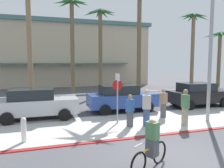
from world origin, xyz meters
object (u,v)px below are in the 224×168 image
Objects in this scene: bollard_2 at (24,130)px; car_silver_1 at (36,103)px; stop_sign_bike_lane at (117,91)px; car_blue_2 at (122,98)px; palm_tree_7 at (220,45)px; cyclist_yellow_1 at (151,145)px; pedestrian_0 at (146,109)px; palm_tree_4 at (100,31)px; palm_tree_5 at (139,17)px; pedestrian_1 at (130,112)px; car_black_3 at (198,94)px; pedestrian_3 at (185,109)px; palm_tree_2 at (28,8)px; palm_tree_3 at (72,25)px; pedestrian_2 at (163,104)px; streetlight_curb at (214,39)px; palm_tree_6 at (194,32)px.

car_silver_1 is (0.34, 3.64, 0.35)m from bollard_2.
stop_sign_bike_lane is 3.03m from car_blue_2.
palm_tree_7 reaches higher than cyclist_yellow_1.
pedestrian_0 reaches higher than bollard_2.
car_blue_2 is (-12.78, -5.39, -4.10)m from palm_tree_7.
palm_tree_5 is at bearing -38.67° from palm_tree_4.
cyclist_yellow_1 is (-0.60, -4.82, -0.98)m from stop_sign_bike_lane.
palm_tree_7 is (13.98, 8.05, 3.29)m from stop_sign_bike_lane.
cyclist_yellow_1 is at bearing -103.60° from pedestrian_1.
car_black_3 is 2.43× the size of pedestrian_3.
palm_tree_2 reaches higher than car_blue_2.
cyclist_yellow_1 is at bearing -88.20° from palm_tree_3.
car_black_3 is at bearing -2.61° from car_blue_2.
palm_tree_3 is at bearing 32.85° from palm_tree_2.
pedestrian_2 is (-1.51, -6.69, -6.25)m from palm_tree_5.
streetlight_curb is (4.71, -1.30, 2.60)m from stop_sign_bike_lane.
car_silver_1 is at bearing -161.94° from palm_tree_7.
palm_tree_6 is (15.42, 9.98, 5.66)m from bollard_2.
cyclist_yellow_1 is (-11.67, -13.34, -5.48)m from palm_tree_6.
palm_tree_3 is (-5.75, 10.53, 2.12)m from streetlight_curb.
pedestrian_3 reaches higher than car_black_3.
palm_tree_5 is at bearing -174.00° from palm_tree_7.
palm_tree_5 is at bearing 92.24° from streetlight_curb.
palm_tree_5 reaches higher than streetlight_curb.
stop_sign_bike_lane is 1.61× the size of pedestrian_1.
stop_sign_bike_lane is 1.41× the size of pedestrian_3.
streetlight_curb is 9.99m from car_silver_1.
streetlight_curb is at bearing -42.14° from palm_tree_2.
streetlight_curb reaches higher than pedestrian_2.
car_black_3 is at bearing 30.38° from pedestrian_0.
palm_tree_4 is 1.27× the size of palm_tree_7.
cyclist_yellow_1 is (3.75, -3.36, 0.18)m from bollard_2.
bollard_2 is 0.61× the size of pedestrian_2.
car_silver_1 is at bearing -157.22° from palm_tree_6.
palm_tree_3 reaches higher than car_silver_1.
cyclist_yellow_1 is (0.44, -14.04, -5.70)m from palm_tree_3.
car_black_3 is (-4.16, -6.11, -5.30)m from palm_tree_6.
palm_tree_2 is 8.86m from palm_tree_5.
car_black_3 is at bearing 1.16° from car_silver_1.
bollard_2 is 0.55× the size of pedestrian_3.
bollard_2 is 0.23× the size of car_blue_2.
pedestrian_3 is (3.08, -1.35, -0.83)m from stop_sign_bike_lane.
pedestrian_2 is 0.91× the size of pedestrian_3.
pedestrian_1 is (-6.54, -3.19, -0.14)m from car_black_3.
car_silver_1 reaches higher than bollard_2.
stop_sign_bike_lane is at bearing -114.18° from car_blue_2.
car_black_3 reaches higher than cyclist_yellow_1.
pedestrian_3 is (4.12, -10.58, -5.54)m from palm_tree_3.
palm_tree_4 is 11.96m from pedestrian_3.
palm_tree_4 is at bearing 127.87° from car_black_3.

